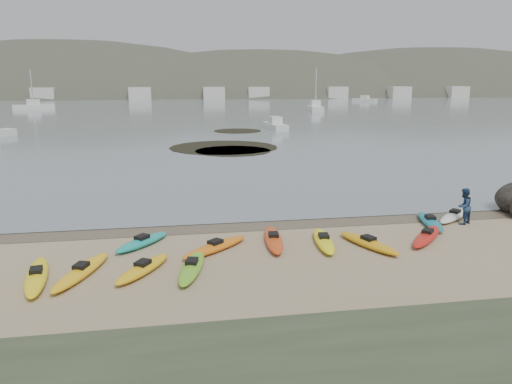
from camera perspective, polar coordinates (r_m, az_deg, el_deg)
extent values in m
plane|color=tan|center=(23.97, 0.00, -3.50)|extent=(600.00, 600.00, 0.00)
plane|color=brown|center=(23.69, 0.12, -3.69)|extent=(60.00, 60.00, 0.00)
plane|color=slate|center=(322.77, -9.23, 11.48)|extent=(1200.00, 1200.00, 0.00)
ellipsoid|color=yellow|center=(18.32, -12.79, -8.52)|extent=(2.22, 3.06, 0.34)
ellipsoid|color=orange|center=(21.04, 12.71, -5.69)|extent=(1.87, 3.42, 0.34)
ellipsoid|color=white|center=(26.43, 21.76, -2.50)|extent=(3.15, 2.79, 0.34)
ellipsoid|color=#71C226|center=(18.17, -7.33, -8.48)|extent=(1.46, 3.61, 0.34)
ellipsoid|color=red|center=(22.66, 18.99, -4.75)|extent=(3.03, 3.22, 0.34)
ellipsoid|color=teal|center=(21.16, -12.88, -5.59)|extent=(2.45, 2.76, 0.34)
ellipsoid|color=#FCF015|center=(20.98, 7.74, -5.54)|extent=(1.16, 3.48, 0.34)
ellipsoid|color=yellow|center=(18.80, -23.78, -8.78)|extent=(1.27, 3.91, 0.34)
ellipsoid|color=orange|center=(20.13, -4.66, -6.27)|extent=(3.14, 2.87, 0.34)
ellipsoid|color=teal|center=(24.90, 19.27, -3.20)|extent=(1.35, 3.31, 0.34)
ellipsoid|color=#DB4513|center=(20.96, 2.01, -5.45)|extent=(1.11, 3.75, 0.34)
ellipsoid|color=yellow|center=(18.66, -19.32, -8.55)|extent=(1.93, 3.85, 0.34)
imported|color=navy|center=(25.47, 22.66, -1.51)|extent=(1.06, 0.99, 1.73)
cylinder|color=black|center=(47.42, -2.65, 4.69)|extent=(7.21, 7.21, 0.04)
cylinder|color=black|center=(50.01, -3.72, 5.10)|extent=(10.81, 10.81, 0.04)
cylinder|color=black|center=(65.76, -2.13, 6.97)|extent=(6.21, 6.21, 0.04)
cube|color=silver|center=(68.24, 2.20, 7.55)|extent=(2.41, 6.68, 0.92)
cube|color=silver|center=(107.10, 6.80, 9.47)|extent=(3.70, 9.01, 1.22)
cube|color=silver|center=(122.80, -24.07, 8.88)|extent=(8.88, 4.49, 1.20)
cube|color=silver|center=(153.93, 12.32, 10.23)|extent=(6.40, 6.69, 1.01)
ellipsoid|color=#384235|center=(222.90, -20.40, 5.67)|extent=(220.00, 120.00, 80.00)
ellipsoid|color=#384235|center=(217.32, 0.63, 7.02)|extent=(200.00, 110.00, 68.00)
ellipsoid|color=#384235|center=(255.93, 19.41, 6.77)|extent=(230.00, 130.00, 76.00)
cube|color=beige|center=(172.01, -22.92, 10.27)|extent=(7.00, 5.00, 4.00)
cube|color=beige|center=(168.33, -14.81, 10.81)|extent=(7.00, 5.00, 4.00)
cube|color=beige|center=(168.03, -6.48, 11.14)|extent=(7.00, 5.00, 4.00)
cube|color=beige|center=(171.13, 1.72, 11.25)|extent=(7.00, 5.00, 4.00)
cube|color=beige|center=(177.45, 9.49, 11.14)|extent=(7.00, 5.00, 4.00)
cube|color=beige|center=(186.66, 16.60, 10.86)|extent=(7.00, 5.00, 4.00)
cube|color=beige|center=(198.37, 22.94, 10.48)|extent=(7.00, 5.00, 4.00)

